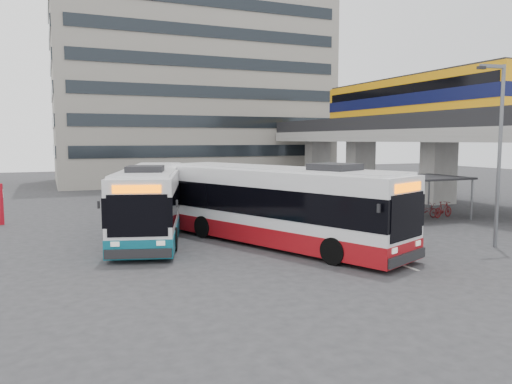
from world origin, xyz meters
name	(u,v)px	position (x,y,z in m)	size (l,w,h in m)	color
ground	(277,241)	(0.00, 0.00, 0.00)	(120.00, 120.00, 0.00)	#28282B
viaduct	(407,121)	(17.00, 11.64, 6.23)	(8.00, 32.00, 9.68)	gray
bike_shelter	(386,199)	(8.47, 3.00, 1.30)	(10.00, 4.00, 2.54)	#595B60
office_block	(192,72)	(6.00, 36.00, 12.50)	(30.00, 15.00, 25.00)	gray
road_markings	(359,250)	(2.50, -3.00, 0.01)	(0.15, 7.60, 0.01)	beige
bus_main	(276,206)	(-0.32, -0.58, 1.76)	(7.60, 12.89, 3.80)	white
bus_teal	(153,201)	(-5.04, 3.98, 1.68)	(5.99, 12.50, 3.62)	white
pedestrian	(120,220)	(-6.77, 3.18, 0.96)	(0.70, 0.46, 1.93)	black
lamp_post	(498,145)	(8.30, -4.88, 4.54)	(1.40, 0.33, 7.97)	#595B60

